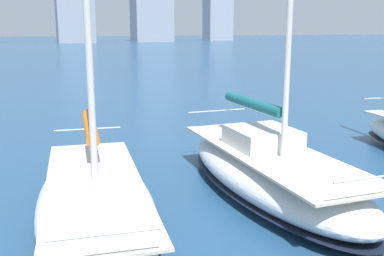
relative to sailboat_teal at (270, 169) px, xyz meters
name	(u,v)px	position (x,y,z in m)	size (l,w,h in m)	color
sailboat_teal	(270,169)	(0.00, 0.00, 0.00)	(3.34, 8.91, 13.18)	silver
sailboat_orange	(95,197)	(5.00, -0.06, -0.13)	(3.97, 9.06, 12.15)	silver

